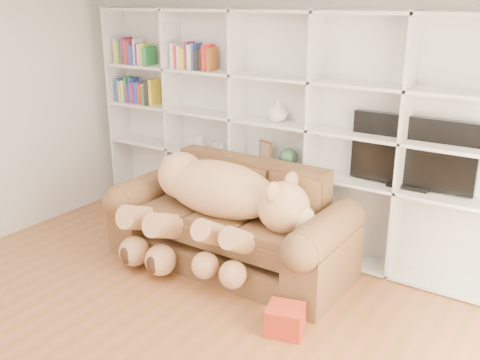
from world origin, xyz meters
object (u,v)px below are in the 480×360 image
Objects in this scene: teddy_bear at (214,202)px; tv at (412,153)px; sofa at (232,228)px; gift_box at (285,320)px.

teddy_bear is 1.61× the size of tv.
tv is (1.46, 0.71, 0.82)m from sofa.
sofa reaches higher than gift_box.
teddy_bear is (-0.06, -0.20, 0.32)m from sofa.
tv is (1.52, 0.91, 0.50)m from teddy_bear.
tv is at bearing 25.18° from teddy_bear.
teddy_bear reaches higher than sofa.
tv reaches higher than teddy_bear.
tv reaches higher than sofa.
tv is (0.44, 1.45, 1.08)m from gift_box.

